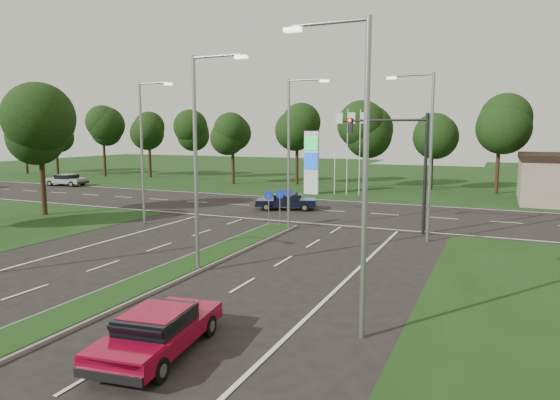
% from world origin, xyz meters
% --- Properties ---
extents(ground, '(160.00, 160.00, 0.00)m').
position_xyz_m(ground, '(0.00, 0.00, 0.00)').
color(ground, black).
rests_on(ground, ground).
extents(verge_far, '(160.00, 50.00, 0.02)m').
position_xyz_m(verge_far, '(0.00, 55.00, 0.00)').
color(verge_far, black).
rests_on(verge_far, ground).
extents(cross_road, '(160.00, 12.00, 0.02)m').
position_xyz_m(cross_road, '(0.00, 24.00, 0.00)').
color(cross_road, black).
rests_on(cross_road, ground).
extents(median_kerb, '(2.00, 26.00, 0.12)m').
position_xyz_m(median_kerb, '(0.00, 4.00, 0.06)').
color(median_kerb, slate).
rests_on(median_kerb, ground).
extents(streetlight_median_near, '(2.53, 0.22, 9.00)m').
position_xyz_m(streetlight_median_near, '(1.00, 6.00, 5.08)').
color(streetlight_median_near, gray).
rests_on(streetlight_median_near, ground).
extents(streetlight_median_far, '(2.53, 0.22, 9.00)m').
position_xyz_m(streetlight_median_far, '(1.00, 16.00, 5.08)').
color(streetlight_median_far, gray).
rests_on(streetlight_median_far, ground).
extents(streetlight_left_far, '(2.53, 0.22, 9.00)m').
position_xyz_m(streetlight_left_far, '(-8.30, 14.00, 5.08)').
color(streetlight_left_far, gray).
rests_on(streetlight_left_far, ground).
extents(streetlight_right_far, '(2.53, 0.22, 9.00)m').
position_xyz_m(streetlight_right_far, '(8.80, 16.00, 5.08)').
color(streetlight_right_far, gray).
rests_on(streetlight_right_far, ground).
extents(streetlight_right_near, '(2.53, 0.22, 9.00)m').
position_xyz_m(streetlight_right_near, '(8.80, 2.00, 5.08)').
color(streetlight_right_near, gray).
rests_on(streetlight_right_near, ground).
extents(traffic_signal, '(5.10, 0.42, 7.00)m').
position_xyz_m(traffic_signal, '(7.19, 18.00, 4.65)').
color(traffic_signal, black).
rests_on(traffic_signal, ground).
extents(median_signs, '(1.16, 1.76, 2.38)m').
position_xyz_m(median_signs, '(0.00, 16.40, 1.71)').
color(median_signs, gray).
rests_on(median_signs, ground).
extents(gas_pylon, '(5.80, 1.26, 8.00)m').
position_xyz_m(gas_pylon, '(-3.79, 33.05, 3.20)').
color(gas_pylon, silver).
rests_on(gas_pylon, ground).
extents(tree_left_far, '(5.20, 5.20, 8.86)m').
position_xyz_m(tree_left_far, '(-17.90, 13.93, 6.11)').
color(tree_left_far, black).
rests_on(tree_left_far, ground).
extents(treeline_far, '(6.00, 6.00, 9.90)m').
position_xyz_m(treeline_far, '(0.10, 39.93, 6.83)').
color(treeline_far, black).
rests_on(treeline_far, ground).
extents(red_sedan, '(2.39, 4.64, 1.22)m').
position_xyz_m(red_sedan, '(4.26, -1.23, 0.66)').
color(red_sedan, maroon).
rests_on(red_sedan, ground).
extents(navy_sedan, '(4.86, 3.19, 1.24)m').
position_xyz_m(navy_sedan, '(-2.39, 23.18, 0.67)').
color(navy_sedan, black).
rests_on(navy_sedan, ground).
extents(far_car_a, '(4.65, 2.39, 1.29)m').
position_xyz_m(far_car_a, '(-31.31, 29.00, 0.69)').
color(far_car_a, gray).
rests_on(far_car_a, ground).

